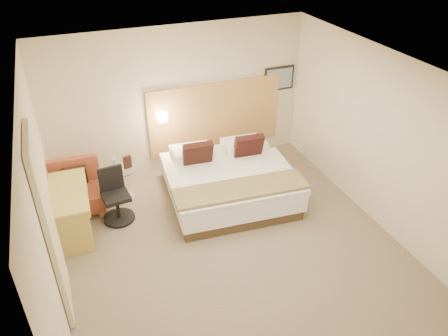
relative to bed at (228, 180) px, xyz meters
name	(u,v)px	position (x,y,z in m)	size (l,w,h in m)	color
floor	(230,245)	(-0.44, -1.18, -0.34)	(4.80, 5.00, 0.02)	#7A6852
ceiling	(232,72)	(-0.44, -1.18, 2.38)	(4.80, 5.00, 0.02)	white
wall_back	(178,100)	(-0.44, 1.33, 1.02)	(4.80, 0.02, 2.70)	beige
wall_front	(338,307)	(-0.44, -3.69, 1.02)	(4.80, 0.02, 2.70)	beige
wall_left	(42,209)	(-2.85, -1.18, 1.02)	(0.02, 5.00, 2.70)	beige
wall_right	(377,138)	(1.97, -1.18, 1.02)	(0.02, 5.00, 2.70)	beige
headboard_panel	(215,115)	(0.26, 1.29, 0.62)	(2.60, 0.04, 1.30)	tan
art_frame	(279,78)	(1.58, 1.30, 1.17)	(0.62, 0.03, 0.47)	black
art_canvas	(280,79)	(1.58, 1.28, 1.17)	(0.54, 0.01, 0.39)	gray
lamp_arm	(161,115)	(-0.79, 1.24, 0.82)	(0.02, 0.02, 0.12)	silver
lamp_shade	(162,117)	(-0.79, 1.18, 0.82)	(0.15, 0.15, 0.15)	#FFEDC6
curtain	(50,229)	(-2.80, -1.43, 0.89)	(0.06, 0.90, 2.42)	beige
bottle_a	(115,164)	(-1.77, 0.66, 0.34)	(0.06, 0.06, 0.21)	#93CFE4
menu_folder	(127,162)	(-1.57, 0.65, 0.36)	(0.13, 0.05, 0.23)	#3C1E18
bed	(228,180)	(0.00, 0.00, 0.00)	(2.23, 2.19, 1.02)	#423321
lounge_chair	(78,191)	(-2.43, 0.62, 0.01)	(0.84, 0.75, 0.84)	tan
side_table	(123,181)	(-1.68, 0.66, -0.01)	(0.63, 0.63, 0.57)	white
desk	(71,199)	(-2.55, 0.02, 0.27)	(0.61, 1.24, 0.76)	#D2B752
desk_chair	(116,199)	(-1.89, 0.10, 0.04)	(0.55, 0.55, 0.89)	black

